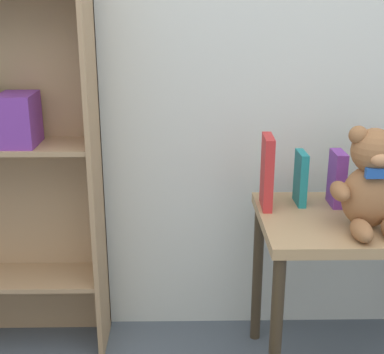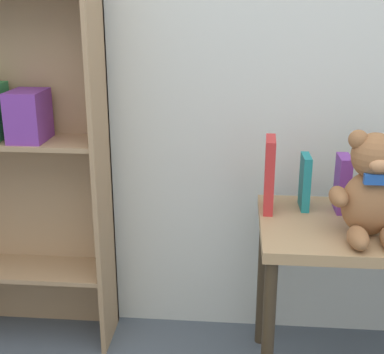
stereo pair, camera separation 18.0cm
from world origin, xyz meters
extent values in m
cube|color=silver|center=(0.00, 1.53, 1.25)|extent=(4.80, 0.06, 2.50)
cube|color=tan|center=(-0.60, 1.36, 0.82)|extent=(0.02, 0.24, 1.65)
cube|color=tan|center=(-0.93, 1.47, 0.82)|extent=(0.69, 0.02, 1.65)
cube|color=tan|center=(-0.93, 1.36, 0.30)|extent=(0.65, 0.22, 0.02)
cube|color=tan|center=(-0.93, 1.36, 0.82)|extent=(0.65, 0.22, 0.02)
cube|color=purple|center=(-0.85, 1.35, 0.92)|extent=(0.12, 0.17, 0.18)
cube|color=tan|center=(0.33, 1.17, 0.61)|extent=(0.69, 0.49, 0.04)
cylinder|color=#3E3121|center=(0.02, 0.95, 0.29)|extent=(0.04, 0.04, 0.59)
cylinder|color=#3E3121|center=(0.02, 1.38, 0.29)|extent=(0.04, 0.04, 0.59)
ellipsoid|color=#99663D|center=(0.31, 1.09, 0.73)|extent=(0.17, 0.13, 0.20)
sphere|color=#99663D|center=(0.31, 1.09, 0.88)|extent=(0.14, 0.14, 0.14)
sphere|color=#99663D|center=(0.26, 1.09, 0.93)|extent=(0.06, 0.06, 0.06)
ellipsoid|color=tan|center=(0.31, 1.03, 0.87)|extent=(0.06, 0.04, 0.04)
ellipsoid|color=#99663D|center=(0.22, 1.07, 0.75)|extent=(0.06, 0.11, 0.06)
ellipsoid|color=#99663D|center=(0.27, 0.99, 0.65)|extent=(0.06, 0.12, 0.06)
cube|color=#2356B2|center=(0.31, 1.03, 0.82)|extent=(0.08, 0.02, 0.03)
cube|color=red|center=(0.02, 1.27, 0.75)|extent=(0.04, 0.14, 0.26)
cube|color=teal|center=(0.14, 1.30, 0.72)|extent=(0.03, 0.11, 0.19)
cube|color=purple|center=(0.27, 1.28, 0.72)|extent=(0.04, 0.11, 0.20)
cube|color=#33934C|center=(0.39, 1.29, 0.73)|extent=(0.04, 0.11, 0.22)
camera|label=1|loc=(-0.27, -0.49, 1.32)|focal=50.00mm
camera|label=2|loc=(-0.09, -0.49, 1.32)|focal=50.00mm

